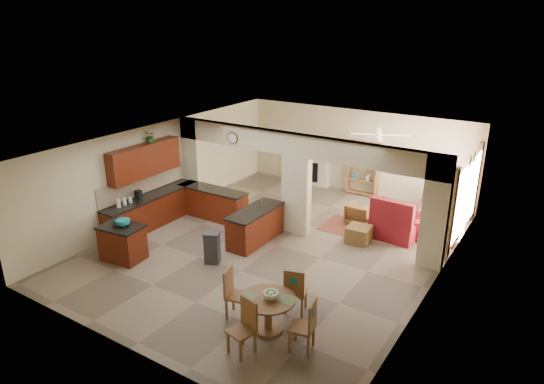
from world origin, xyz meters
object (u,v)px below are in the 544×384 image
Objects in this scene: kitchen_island at (123,243)px; sofa at (441,214)px; armchair at (360,214)px; dining_table at (268,309)px.

kitchen_island is 0.41× the size of sofa.
armchair is at bearing 44.91° from kitchen_island.
sofa is (6.08, 6.22, -0.05)m from kitchen_island.
sofa reaches higher than armchair.
kitchen_island reaches higher than armchair.
kitchen_island is 6.56m from armchair.
sofa is at bearing 77.52° from dining_table.
dining_table reaches higher than armchair.
kitchen_island reaches higher than sofa.
sofa is 3.89× the size of armchair.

